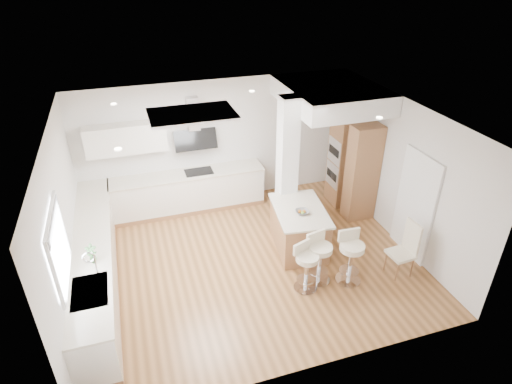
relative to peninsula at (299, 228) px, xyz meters
name	(u,v)px	position (x,y,z in m)	size (l,w,h in m)	color
ground	(251,261)	(-1.02, -0.17, -0.43)	(6.00, 6.00, 0.00)	#A16A3B
ceiling	(251,261)	(-1.02, -0.17, -0.43)	(6.00, 5.00, 0.02)	white
wall_back	(217,143)	(-1.02, 2.33, 0.97)	(6.00, 0.04, 2.80)	silver
wall_left	(64,227)	(-4.02, -0.17, 0.97)	(0.04, 5.00, 2.80)	silver
wall_right	(401,173)	(1.98, -0.17, 0.97)	(0.04, 5.00, 2.80)	silver
skylight	(193,114)	(-1.82, 0.43, 2.34)	(4.10, 2.10, 0.06)	white
window_left	(58,245)	(-3.98, -1.07, 1.26)	(0.06, 1.28, 1.07)	white
doorway_right	(415,207)	(1.95, -0.77, 0.57)	(0.05, 1.00, 2.10)	#3F3732
counter_left	(96,263)	(-3.72, 0.06, 0.03)	(0.63, 4.50, 1.35)	#A06E44
counter_back	(180,182)	(-1.94, 2.05, 0.26)	(3.62, 0.63, 2.50)	#A06E44
pillar	(287,166)	(0.03, 0.78, 0.97)	(0.35, 0.35, 2.80)	white
soffit	(330,95)	(1.08, 1.23, 2.17)	(1.78, 2.20, 0.40)	white
oven_column	(352,165)	(1.65, 1.06, 0.62)	(0.63, 1.21, 2.10)	#A06E44
peninsula	(299,228)	(0.00, 0.00, 0.00)	(1.11, 1.52, 0.92)	#A06E44
bar_stool_a	(306,265)	(-0.35, -1.14, 0.07)	(0.52, 0.52, 0.90)	silver
bar_stool_b	(319,256)	(-0.05, -1.02, 0.10)	(0.51, 0.51, 0.95)	silver
bar_stool_c	(351,255)	(0.46, -1.18, 0.12)	(0.46, 0.46, 0.99)	silver
dining_chair	(406,247)	(1.49, -1.29, 0.13)	(0.44, 0.44, 1.05)	beige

